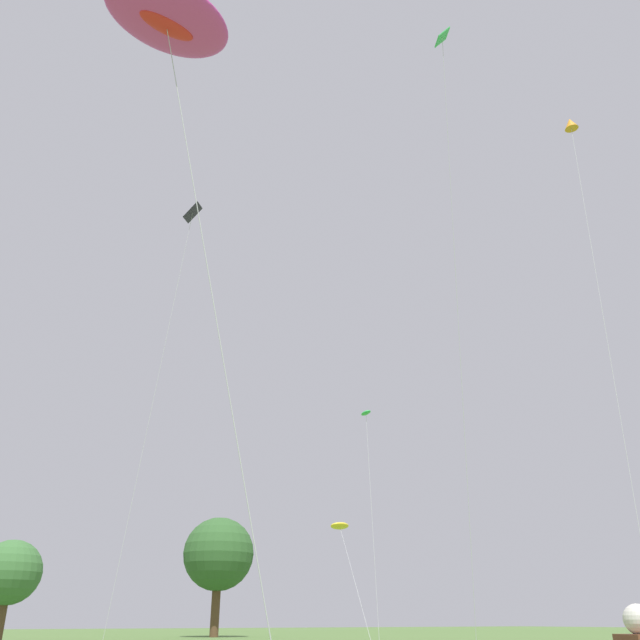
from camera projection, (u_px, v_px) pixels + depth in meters
big_show_kite at (160, 14)px, 18.99m from camera, size 11.05×2.91×17.75m
small_kite_triangle_green at (446, 98)px, 26.60m from camera, size 2.12×3.52×23.73m
small_kite_tiny_distant at (366, 416)px, 39.62m from camera, size 1.67×2.97×13.04m
small_kite_streamer_purple at (340, 526)px, 35.05m from camera, size 1.70×5.02×6.35m
small_kite_box_yellow at (571, 128)px, 32.25m from camera, size 3.07×1.71×23.93m
small_kite_stunt_black at (189, 228)px, 36.14m from camera, size 2.61×1.58×22.59m
tree_broad_distant at (10, 572)px, 54.27m from camera, size 5.07×5.07×7.69m
tree_pine_center at (219, 554)px, 70.93m from camera, size 7.46×7.46×11.77m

